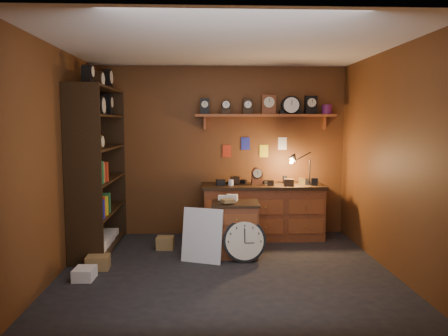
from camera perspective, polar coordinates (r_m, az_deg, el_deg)
floor at (r=5.53m, az=0.22°, el=-13.14°), size 4.00×4.00×0.00m
room_shell at (r=5.34m, az=0.65°, el=5.00°), size 4.02×3.62×2.71m
shelving_unit at (r=6.42m, az=-16.40°, el=0.74°), size 0.47×1.60×2.58m
workbench at (r=6.89m, az=5.11°, el=-5.25°), size 1.90×0.66×1.36m
low_cabinet at (r=6.00m, az=1.49°, el=-7.64°), size 0.66×0.57×0.82m
big_round_clock at (r=5.77m, az=2.68°, el=-9.47°), size 0.56×0.18×0.56m
white_panel at (r=5.84m, az=-2.86°, el=-12.10°), size 0.56×0.33×0.71m
mini_fridge at (r=6.35m, az=-2.15°, el=-8.27°), size 0.62×0.65×0.50m
floor_box_a at (r=5.75m, az=-16.13°, el=-11.75°), size 0.29×0.25×0.17m
floor_box_b at (r=5.44m, az=-17.76°, el=-13.01°), size 0.24×0.28×0.14m
floor_box_c at (r=6.41m, az=-7.69°, el=-9.66°), size 0.25×0.21×0.18m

